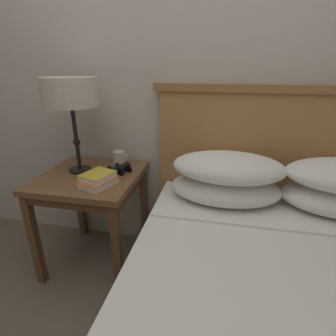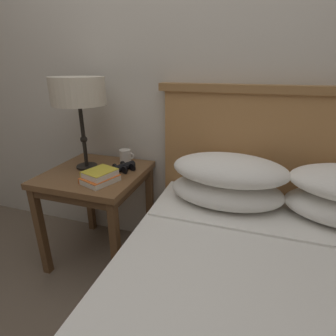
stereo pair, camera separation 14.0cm
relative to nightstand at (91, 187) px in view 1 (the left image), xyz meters
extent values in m
cube|color=beige|center=(0.48, 0.33, 0.75)|extent=(8.00, 0.06, 2.60)
cube|color=brown|center=(0.00, 0.00, 0.07)|extent=(0.58, 0.58, 0.04)
cube|color=brown|center=(0.00, 0.00, 0.02)|extent=(0.55, 0.55, 0.05)
cube|color=brown|center=(-0.26, -0.26, -0.25)|extent=(0.04, 0.04, 0.60)
cube|color=brown|center=(0.25, -0.26, -0.25)|extent=(0.04, 0.04, 0.60)
cube|color=brown|center=(-0.26, 0.26, -0.25)|extent=(0.04, 0.04, 0.60)
cube|color=brown|center=(0.25, 0.26, -0.25)|extent=(0.04, 0.04, 0.60)
cube|color=white|center=(1.09, -0.62, -0.14)|extent=(1.33, 1.67, 0.25)
cube|color=white|center=(1.09, -0.09, -0.01)|extent=(1.30, 0.28, 0.01)
cube|color=#AD7A47|center=(1.09, 0.26, 0.00)|extent=(1.42, 0.06, 1.11)
cube|color=olive|center=(1.09, 0.26, 0.58)|extent=(1.49, 0.10, 0.04)
ellipsoid|color=white|center=(0.80, 0.02, 0.06)|extent=(0.60, 0.36, 0.15)
ellipsoid|color=white|center=(0.81, 0.02, 0.19)|extent=(0.60, 0.36, 0.15)
cylinder|color=black|center=(-0.09, 0.04, 0.09)|extent=(0.13, 0.13, 0.01)
cylinder|color=black|center=(-0.09, 0.04, 0.29)|extent=(0.02, 0.02, 0.38)
sphere|color=black|center=(-0.09, 0.04, 0.27)|extent=(0.04, 0.04, 0.04)
cylinder|color=beige|center=(-0.09, 0.04, 0.56)|extent=(0.31, 0.31, 0.16)
cube|color=silver|center=(0.12, -0.13, 0.10)|extent=(0.20, 0.22, 0.03)
cube|color=orange|center=(0.12, -0.13, 0.12)|extent=(0.20, 0.22, 0.00)
cube|color=orange|center=(0.05, -0.11, 0.10)|extent=(0.07, 0.17, 0.03)
cube|color=silver|center=(0.12, -0.13, 0.14)|extent=(0.18, 0.19, 0.03)
cube|color=gold|center=(0.12, -0.13, 0.15)|extent=(0.18, 0.20, 0.00)
cube|color=gold|center=(0.05, -0.10, 0.14)|extent=(0.06, 0.16, 0.03)
cylinder|color=black|center=(0.15, 0.04, 0.11)|extent=(0.08, 0.10, 0.04)
cylinder|color=black|center=(0.19, 0.02, 0.11)|extent=(0.05, 0.03, 0.05)
cylinder|color=black|center=(0.10, 0.06, 0.11)|extent=(0.04, 0.03, 0.04)
cylinder|color=black|center=(0.17, 0.10, 0.11)|extent=(0.08, 0.10, 0.04)
cylinder|color=black|center=(0.22, 0.08, 0.11)|extent=(0.05, 0.03, 0.05)
cylinder|color=black|center=(0.13, 0.12, 0.11)|extent=(0.04, 0.03, 0.04)
cube|color=black|center=(0.16, 0.07, 0.11)|extent=(0.07, 0.06, 0.01)
cylinder|color=black|center=(0.16, 0.07, 0.12)|extent=(0.02, 0.02, 0.02)
cylinder|color=silver|center=(0.10, 0.22, 0.13)|extent=(0.08, 0.08, 0.08)
torus|color=silver|center=(0.14, 0.22, 0.13)|extent=(0.05, 0.01, 0.05)
camera|label=1|loc=(0.76, -1.33, 0.70)|focal=28.00mm
camera|label=2|loc=(0.89, -1.29, 0.70)|focal=28.00mm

